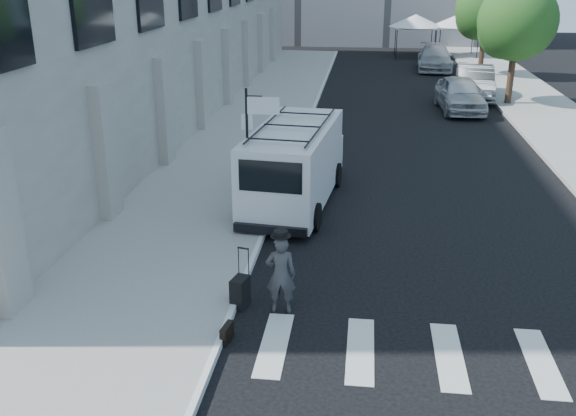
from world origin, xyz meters
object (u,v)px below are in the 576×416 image
(parked_car_b, at_px, (475,83))
(suitcase, at_px, (240,292))
(businessman, at_px, (281,275))
(briefcase, at_px, (227,333))
(parked_car_a, at_px, (460,94))
(parked_car_c, at_px, (435,58))
(cargo_van, at_px, (295,163))

(parked_car_b, bearing_deg, suitcase, -103.86)
(parked_car_b, bearing_deg, businessman, -101.88)
(briefcase, height_order, parked_car_a, parked_car_a)
(parked_car_a, bearing_deg, parked_car_c, 86.49)
(businessman, bearing_deg, parked_car_c, -105.02)
(businessman, bearing_deg, parked_car_b, -111.87)
(briefcase, xyz_separation_m, parked_car_a, (6.90, 21.42, 0.66))
(cargo_van, distance_m, parked_car_b, 18.60)
(cargo_van, bearing_deg, parked_car_c, 82.21)
(briefcase, height_order, cargo_van, cargo_van)
(briefcase, height_order, parked_car_c, parked_car_c)
(briefcase, bearing_deg, businessman, 64.09)
(businessman, xyz_separation_m, briefcase, (-0.86, -1.22, -0.67))
(businessman, relative_size, suitcase, 1.33)
(businessman, distance_m, parked_car_c, 34.00)
(briefcase, relative_size, parked_car_a, 0.09)
(businessman, bearing_deg, briefcase, 50.08)
(parked_car_a, height_order, parked_car_c, parked_car_a)
(briefcase, distance_m, parked_car_c, 35.36)
(suitcase, bearing_deg, parked_car_c, 92.38)
(cargo_van, distance_m, parked_car_a, 15.17)
(suitcase, relative_size, parked_car_c, 0.23)
(parked_car_a, height_order, parked_car_b, parked_car_b)
(cargo_van, bearing_deg, suitcase, -88.05)
(briefcase, xyz_separation_m, parked_car_b, (8.06, 24.67, 0.69))
(suitcase, distance_m, cargo_van, 6.46)
(briefcase, relative_size, parked_car_c, 0.08)
(briefcase, relative_size, suitcase, 0.35)
(parked_car_a, bearing_deg, briefcase, -111.37)
(cargo_van, bearing_deg, parked_car_b, 71.46)
(cargo_van, xyz_separation_m, parked_car_a, (6.48, 13.71, -0.38))
(cargo_van, relative_size, parked_car_c, 1.15)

